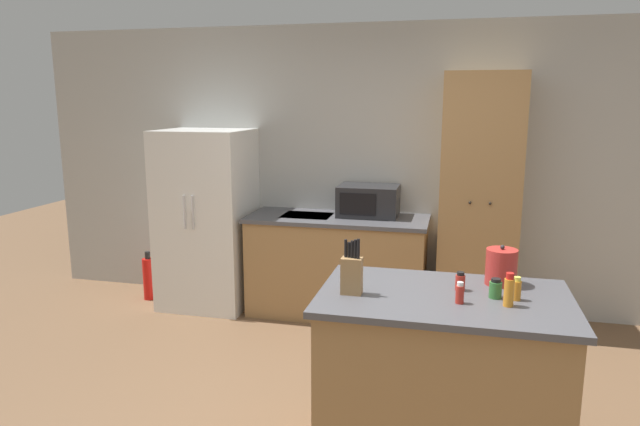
% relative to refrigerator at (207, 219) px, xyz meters
% --- Properties ---
extents(wall_back, '(7.20, 0.06, 2.60)m').
position_rel_refrigerator_xyz_m(wall_back, '(1.81, 0.38, 0.47)').
color(wall_back, '#B2B2AD').
rests_on(wall_back, ground_plane).
extents(refrigerator, '(0.81, 0.72, 1.66)m').
position_rel_refrigerator_xyz_m(refrigerator, '(0.00, 0.00, 0.00)').
color(refrigerator, white).
rests_on(refrigerator, ground_plane).
extents(back_counter, '(1.61, 0.67, 0.90)m').
position_rel_refrigerator_xyz_m(back_counter, '(1.25, 0.04, -0.37)').
color(back_counter, '#9E7547').
rests_on(back_counter, ground_plane).
extents(pantry_cabinet, '(0.65, 0.56, 2.15)m').
position_rel_refrigerator_xyz_m(pantry_cabinet, '(2.45, 0.08, 0.25)').
color(pantry_cabinet, '#9E7547').
rests_on(pantry_cabinet, ground_plane).
extents(kitchen_island, '(1.28, 0.81, 0.94)m').
position_rel_refrigerator_xyz_m(kitchen_island, '(2.23, -1.97, -0.36)').
color(kitchen_island, '#9E7547').
rests_on(kitchen_island, ground_plane).
extents(microwave, '(0.53, 0.39, 0.27)m').
position_rel_refrigerator_xyz_m(microwave, '(1.51, 0.14, 0.21)').
color(microwave, '#232326').
rests_on(microwave, back_counter).
extents(knife_block, '(0.11, 0.07, 0.30)m').
position_rel_refrigerator_xyz_m(knife_block, '(1.76, -2.07, 0.22)').
color(knife_block, '#9E7547').
rests_on(knife_block, kitchen_island).
extents(spice_bottle_tall_dark, '(0.04, 0.04, 0.12)m').
position_rel_refrigerator_xyz_m(spice_bottle_tall_dark, '(2.58, -1.97, 0.17)').
color(spice_bottle_tall_dark, orange).
rests_on(spice_bottle_tall_dark, kitchen_island).
extents(spice_bottle_short_red, '(0.06, 0.06, 0.10)m').
position_rel_refrigerator_xyz_m(spice_bottle_short_red, '(2.48, -1.96, 0.16)').
color(spice_bottle_short_red, '#337033').
rests_on(spice_bottle_short_red, kitchen_island).
extents(spice_bottle_amber_oil, '(0.05, 0.05, 0.17)m').
position_rel_refrigerator_xyz_m(spice_bottle_amber_oil, '(2.54, -2.07, 0.19)').
color(spice_bottle_amber_oil, orange).
rests_on(spice_bottle_amber_oil, kitchen_island).
extents(spice_bottle_green_herb, '(0.05, 0.05, 0.10)m').
position_rel_refrigerator_xyz_m(spice_bottle_green_herb, '(2.31, -1.88, 0.16)').
color(spice_bottle_green_herb, '#B2281E').
rests_on(spice_bottle_green_herb, kitchen_island).
extents(spice_bottle_pale_salt, '(0.04, 0.04, 0.11)m').
position_rel_refrigerator_xyz_m(spice_bottle_pale_salt, '(2.31, -2.08, 0.16)').
color(spice_bottle_pale_salt, '#B2281E').
rests_on(spice_bottle_pale_salt, kitchen_island).
extents(kettle, '(0.17, 0.17, 0.22)m').
position_rel_refrigerator_xyz_m(kettle, '(2.52, -1.73, 0.21)').
color(kettle, '#B72D28').
rests_on(kettle, kitchen_island).
extents(fire_extinguisher, '(0.11, 0.11, 0.48)m').
position_rel_refrigerator_xyz_m(fire_extinguisher, '(-0.63, -0.03, -0.62)').
color(fire_extinguisher, red).
rests_on(fire_extinguisher, ground_plane).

